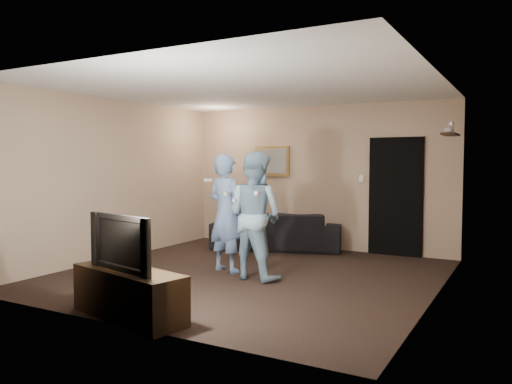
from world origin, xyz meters
The scene contains 19 objects.
ground centered at (0.00, 0.00, 0.00)m, with size 5.00×5.00×0.00m, color black.
ceiling centered at (0.00, 0.00, 2.60)m, with size 5.00×5.00×0.04m, color silver.
wall_back centered at (0.00, 2.50, 1.30)m, with size 5.00×0.04×2.60m, color tan.
wall_front centered at (0.00, -2.50, 1.30)m, with size 5.00×0.04×2.60m, color tan.
wall_left centered at (-2.50, 0.00, 1.30)m, with size 0.04×5.00×2.60m, color tan.
wall_right centered at (2.50, 0.00, 1.30)m, with size 0.04×5.00×2.60m, color tan.
sofa centered at (-0.59, 2.07, 0.34)m, with size 2.32×0.91×0.68m, color black.
throw_pillow centered at (-1.06, 2.07, 0.48)m, with size 0.41×0.13×0.41m, color #17463B.
painting_frame centered at (-0.90, 2.48, 1.60)m, with size 0.72×0.05×0.57m, color olive.
painting_canvas centered at (-0.90, 2.45, 1.60)m, with size 0.62×0.01×0.47m, color slate.
doorway centered at (1.45, 2.47, 1.00)m, with size 0.90×0.06×2.00m, color black.
light_switch centered at (0.85, 2.48, 1.30)m, with size 0.08×0.02×0.12m, color silver.
wall_shelf centered at (2.39, 1.80, 1.99)m, with size 0.20×0.60×0.03m, color black.
shelf_vase centered at (2.39, 1.65, 2.07)m, with size 0.13×0.13×0.14m, color #B6B6BB.
shelf_figurine centered at (2.39, 1.91, 2.09)m, with size 0.06×0.06×0.18m, color #BBBBBF.
tv_console centered at (-0.10, -2.28, 0.25)m, with size 1.39×0.45×0.50m, color black.
television centered at (-0.10, -2.28, 0.78)m, with size 0.98×0.13×0.57m, color black.
wii_player_left centered at (-0.39, 0.02, 0.85)m, with size 0.69×0.55×1.70m.
wii_player_right centered at (0.17, -0.13, 0.86)m, with size 0.93×0.77×1.72m.
Camera 1 is at (3.44, -6.03, 1.59)m, focal length 35.00 mm.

